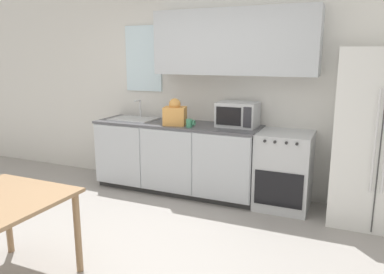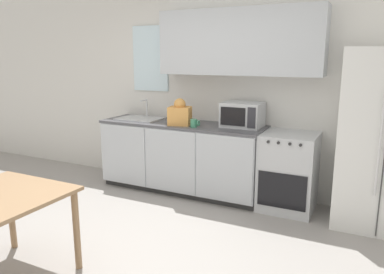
% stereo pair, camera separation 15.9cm
% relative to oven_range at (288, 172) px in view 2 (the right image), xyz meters
% --- Properties ---
extents(ground_plane, '(12.00, 12.00, 0.00)m').
position_rel_oven_range_xyz_m(ground_plane, '(-1.07, -1.76, -0.45)').
color(ground_plane, gray).
extents(wall_back, '(12.00, 0.38, 2.70)m').
position_rel_oven_range_xyz_m(wall_back, '(-1.00, 0.30, 1.02)').
color(wall_back, silver).
rests_on(wall_back, ground_plane).
extents(kitchen_counter, '(2.20, 0.66, 0.93)m').
position_rel_oven_range_xyz_m(kitchen_counter, '(-1.41, -0.01, 0.01)').
color(kitchen_counter, '#333333').
rests_on(kitchen_counter, ground_plane).
extents(oven_range, '(0.62, 0.63, 0.91)m').
position_rel_oven_range_xyz_m(oven_range, '(0.00, 0.00, 0.00)').
color(oven_range, '#B7BABC').
rests_on(oven_range, ground_plane).
extents(kitchen_sink, '(0.59, 0.43, 0.26)m').
position_rel_oven_range_xyz_m(kitchen_sink, '(-2.06, -0.00, 0.49)').
color(kitchen_sink, '#B7BABC').
rests_on(kitchen_sink, kitchen_counter).
extents(microwave, '(0.48, 0.39, 0.30)m').
position_rel_oven_range_xyz_m(microwave, '(-0.61, 0.08, 0.62)').
color(microwave, '#B7BABC').
rests_on(microwave, kitchen_counter).
extents(coffee_mug, '(0.11, 0.08, 0.10)m').
position_rel_oven_range_xyz_m(coffee_mug, '(-1.13, -0.21, 0.52)').
color(coffee_mug, '#3F8C66').
rests_on(coffee_mug, kitchen_counter).
extents(grocery_bag_0, '(0.32, 0.29, 0.34)m').
position_rel_oven_range_xyz_m(grocery_bag_0, '(-1.37, -0.14, 0.61)').
color(grocery_bag_0, '#DB994C').
rests_on(grocery_bag_0, kitchen_counter).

